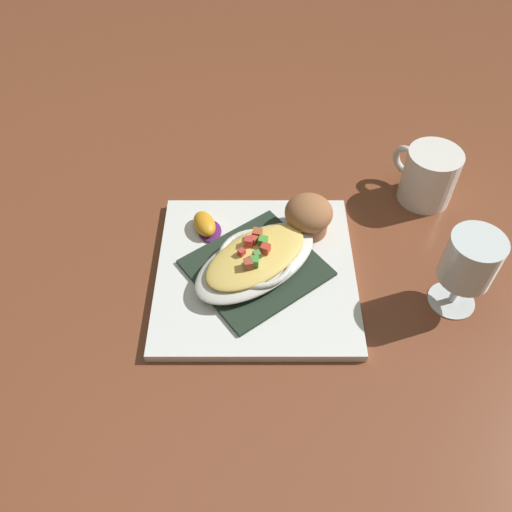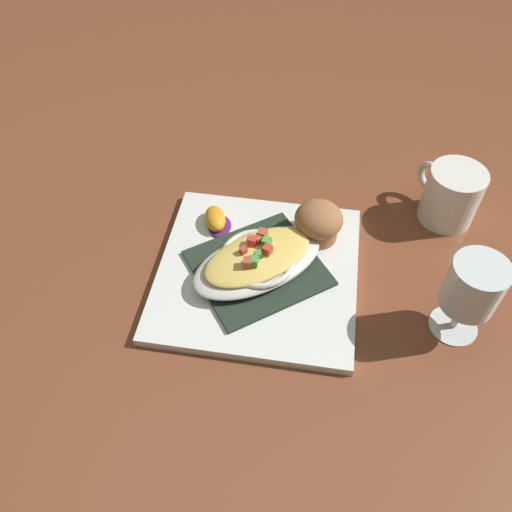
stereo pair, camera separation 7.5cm
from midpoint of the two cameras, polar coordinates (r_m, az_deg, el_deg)
name	(u,v)px [view 2 (the right image)]	position (r m, az deg, el deg)	size (l,w,h in m)	color
ground_plane	(256,275)	(0.79, 2.73, -2.26)	(2.60, 2.60, 0.00)	brown
square_plate	(256,272)	(0.78, 2.75, -1.93)	(0.29, 0.29, 0.01)	white
folded_napkin	(256,268)	(0.77, 2.78, -1.46)	(0.18, 0.16, 0.01)	#243226
gratin_dish	(256,259)	(0.76, 2.83, -0.54)	(0.23, 0.20, 0.05)	silver
muffin	(317,222)	(0.81, 9.31, 3.56)	(0.07, 0.07, 0.06)	#A3603F
orange_garnish	(214,220)	(0.83, -1.99, 3.80)	(0.05, 0.06, 0.02)	#561C61
coffee_mug	(448,198)	(0.91, 22.55, 5.80)	(0.09, 0.11, 0.09)	white
stemmed_glass	(470,289)	(0.73, 25.15, -3.52)	(0.07, 0.07, 0.13)	white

